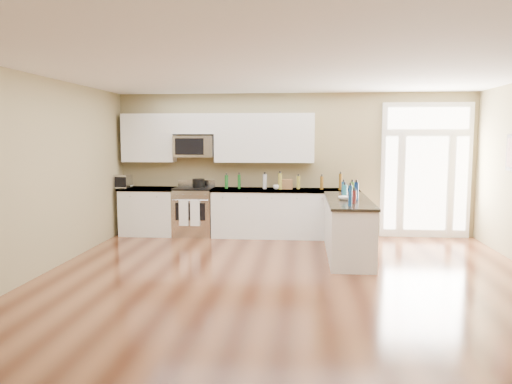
# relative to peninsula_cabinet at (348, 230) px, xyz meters

# --- Properties ---
(ground) EXTENTS (8.00, 8.00, 0.00)m
(ground) POSITION_rel_peninsula_cabinet_xyz_m (-0.93, -2.24, -0.43)
(ground) COLOR #4E2616
(room_shell) EXTENTS (8.00, 8.00, 8.00)m
(room_shell) POSITION_rel_peninsula_cabinet_xyz_m (-0.93, -2.24, 1.27)
(room_shell) COLOR #96885F
(room_shell) RESTS_ON ground
(back_cabinet_left) EXTENTS (1.10, 0.66, 0.94)m
(back_cabinet_left) POSITION_rel_peninsula_cabinet_xyz_m (-3.80, 1.45, 0.00)
(back_cabinet_left) COLOR white
(back_cabinet_left) RESTS_ON ground
(back_cabinet_right) EXTENTS (2.85, 0.66, 0.94)m
(back_cabinet_right) POSITION_rel_peninsula_cabinet_xyz_m (-1.08, 1.45, 0.00)
(back_cabinet_right) COLOR white
(back_cabinet_right) RESTS_ON ground
(peninsula_cabinet) EXTENTS (0.69, 2.32, 0.94)m
(peninsula_cabinet) POSITION_rel_peninsula_cabinet_xyz_m (0.00, 0.00, 0.00)
(peninsula_cabinet) COLOR white
(peninsula_cabinet) RESTS_ON ground
(upper_cabinet_left) EXTENTS (1.04, 0.33, 0.95)m
(upper_cabinet_left) POSITION_rel_peninsula_cabinet_xyz_m (-3.81, 1.59, 1.49)
(upper_cabinet_left) COLOR white
(upper_cabinet_left) RESTS_ON room_shell
(upper_cabinet_right) EXTENTS (1.94, 0.33, 0.95)m
(upper_cabinet_right) POSITION_rel_peninsula_cabinet_xyz_m (-1.50, 1.59, 1.49)
(upper_cabinet_right) COLOR white
(upper_cabinet_right) RESTS_ON room_shell
(upper_cabinet_short) EXTENTS (0.82, 0.33, 0.40)m
(upper_cabinet_short) POSITION_rel_peninsula_cabinet_xyz_m (-2.88, 1.59, 1.77)
(upper_cabinet_short) COLOR white
(upper_cabinet_short) RESTS_ON room_shell
(microwave) EXTENTS (0.78, 0.41, 0.42)m
(microwave) POSITION_rel_peninsula_cabinet_xyz_m (-2.88, 1.56, 1.33)
(microwave) COLOR silver
(microwave) RESTS_ON room_shell
(entry_door) EXTENTS (1.70, 0.10, 2.60)m
(entry_door) POSITION_rel_peninsula_cabinet_xyz_m (1.62, 1.71, 0.87)
(entry_door) COLOR white
(entry_door) RESTS_ON ground
(kitchen_range) EXTENTS (0.76, 0.68, 1.08)m
(kitchen_range) POSITION_rel_peninsula_cabinet_xyz_m (-2.88, 1.45, 0.05)
(kitchen_range) COLOR silver
(kitchen_range) RESTS_ON ground
(stockpot) EXTENTS (0.29, 0.29, 0.19)m
(stockpot) POSITION_rel_peninsula_cabinet_xyz_m (-2.79, 1.52, 0.61)
(stockpot) COLOR black
(stockpot) RESTS_ON kitchen_range
(toaster_oven) EXTENTS (0.35, 0.30, 0.27)m
(toaster_oven) POSITION_rel_peninsula_cabinet_xyz_m (-4.28, 1.33, 0.64)
(toaster_oven) COLOR silver
(toaster_oven) RESTS_ON back_cabinet_left
(cardboard_box) EXTENTS (0.25, 0.19, 0.19)m
(cardboard_box) POSITION_rel_peninsula_cabinet_xyz_m (-1.06, 1.47, 0.60)
(cardboard_box) COLOR brown
(cardboard_box) RESTS_ON back_cabinet_right
(bowl_left) EXTENTS (0.23, 0.23, 0.05)m
(bowl_left) POSITION_rel_peninsula_cabinet_xyz_m (-4.20, 1.41, 0.53)
(bowl_left) COLOR white
(bowl_left) RESTS_ON back_cabinet_left
(bowl_peninsula) EXTENTS (0.25, 0.25, 0.06)m
(bowl_peninsula) POSITION_rel_peninsula_cabinet_xyz_m (-0.07, -0.15, 0.54)
(bowl_peninsula) COLOR white
(bowl_peninsula) RESTS_ON peninsula_cabinet
(cup_counter) EXTENTS (0.12, 0.12, 0.09)m
(cup_counter) POSITION_rel_peninsula_cabinet_xyz_m (-1.25, 1.38, 0.55)
(cup_counter) COLOR white
(cup_counter) RESTS_ON back_cabinet_right
(counter_bottles) EXTENTS (2.40, 2.40, 0.31)m
(counter_bottles) POSITION_rel_peninsula_cabinet_xyz_m (-0.62, 0.79, 0.64)
(counter_bottles) COLOR #19591E
(counter_bottles) RESTS_ON back_cabinet_right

